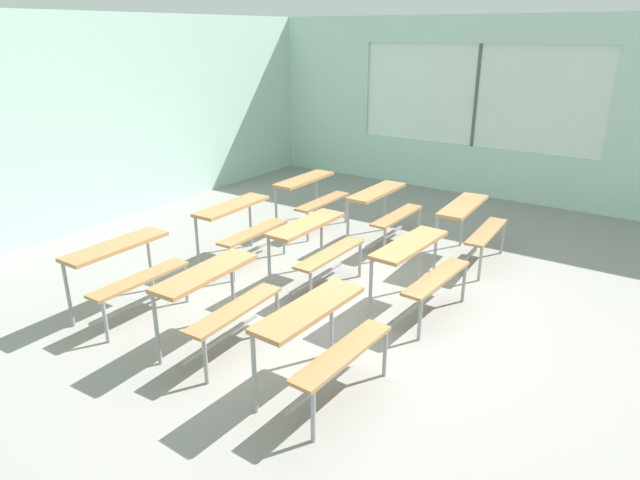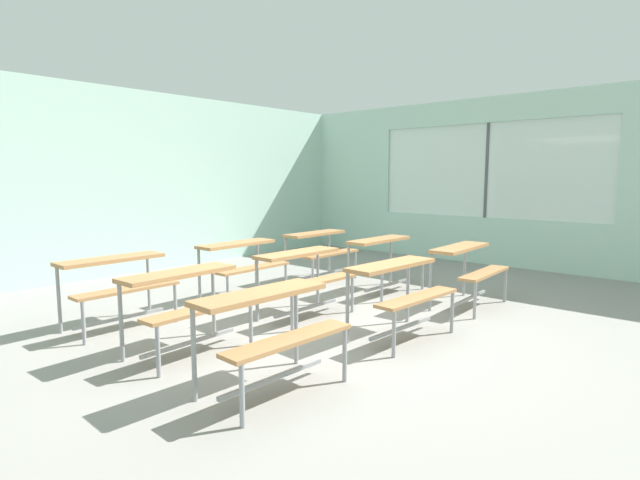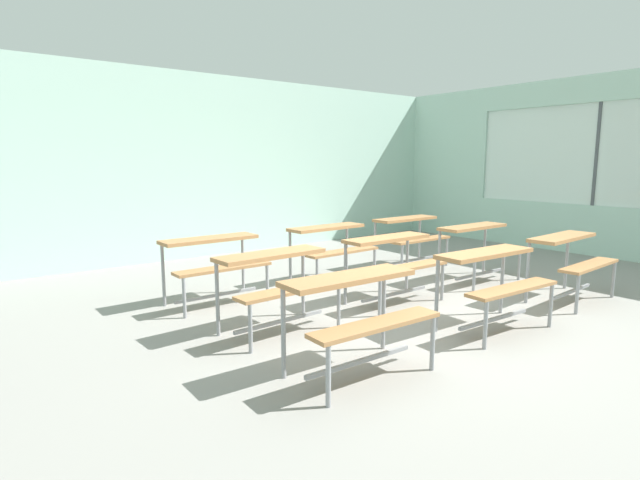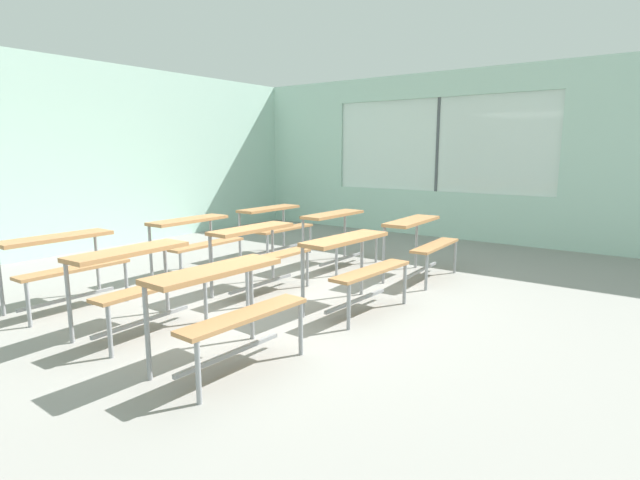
% 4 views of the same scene
% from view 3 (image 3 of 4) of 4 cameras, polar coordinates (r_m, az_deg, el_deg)
% --- Properties ---
extents(ground, '(10.00, 9.00, 0.05)m').
position_cam_3_polar(ground, '(5.29, 10.72, -8.98)').
color(ground, gray).
extents(wall_back, '(10.00, 0.12, 3.00)m').
position_cam_3_polar(wall_back, '(8.68, -12.05, 8.22)').
color(wall_back, silver).
rests_on(wall_back, ground).
extents(wall_right, '(0.12, 9.00, 3.00)m').
position_cam_3_polar(wall_right, '(9.35, 32.56, 6.73)').
color(wall_right, silver).
rests_on(wall_right, ground).
extents(desk_bench_r0c0, '(1.12, 0.63, 0.74)m').
position_cam_3_polar(desk_bench_r0c0, '(3.75, 4.34, -6.98)').
color(desk_bench_r0c0, '#A87547').
rests_on(desk_bench_r0c0, ground).
extents(desk_bench_r0c1, '(1.13, 0.64, 0.74)m').
position_cam_3_polar(desk_bench_r0c1, '(5.01, 19.26, -3.39)').
color(desk_bench_r0c1, '#A87547').
rests_on(desk_bench_r0c1, ground).
extents(desk_bench_r0c2, '(1.13, 0.64, 0.74)m').
position_cam_3_polar(desk_bench_r0c2, '(6.40, 26.76, -1.23)').
color(desk_bench_r0c2, '#A87547').
rests_on(desk_bench_r0c2, ground).
extents(desk_bench_r1c0, '(1.12, 0.64, 0.74)m').
position_cam_3_polar(desk_bench_r1c0, '(4.68, -4.86, -3.76)').
color(desk_bench_r1c0, '#A87547').
rests_on(desk_bench_r1c0, ground).
extents(desk_bench_r1c1, '(1.10, 0.60, 0.74)m').
position_cam_3_polar(desk_bench_r1c1, '(5.69, 8.41, -1.52)').
color(desk_bench_r1c1, '#A87547').
rests_on(desk_bench_r1c1, ground).
extents(desk_bench_r1c2, '(1.10, 0.60, 0.74)m').
position_cam_3_polar(desk_bench_r1c2, '(6.94, 17.72, 0.06)').
color(desk_bench_r1c2, '#A87547').
rests_on(desk_bench_r1c2, ground).
extents(desk_bench_r2c0, '(1.11, 0.60, 0.74)m').
position_cam_3_polar(desk_bench_r2c0, '(5.70, -11.98, -1.60)').
color(desk_bench_r2c0, '#A87547').
rests_on(desk_bench_r2c0, ground).
extents(desk_bench_r2c1, '(1.12, 0.63, 0.74)m').
position_cam_3_polar(desk_bench_r2c1, '(6.56, 1.36, -0.02)').
color(desk_bench_r2c1, '#A87547').
rests_on(desk_bench_r2c1, ground).
extents(desk_bench_r2c2, '(1.10, 0.59, 0.74)m').
position_cam_3_polar(desk_bench_r2c2, '(7.65, 10.30, 1.15)').
color(desk_bench_r2c2, '#A87547').
rests_on(desk_bench_r2c2, ground).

